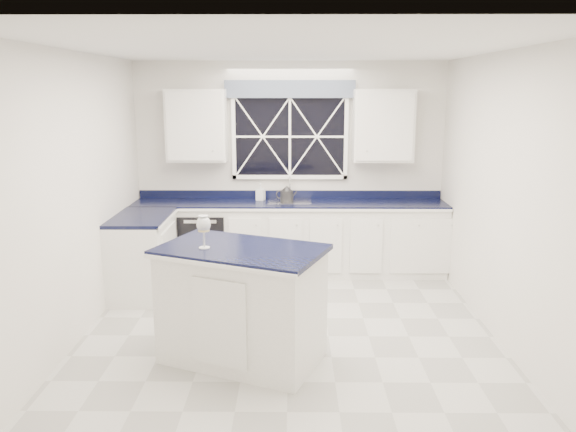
{
  "coord_description": "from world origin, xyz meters",
  "views": [
    {
      "loc": [
        0.04,
        -5.07,
        2.35
      ],
      "look_at": [
        -0.01,
        0.4,
        1.11
      ],
      "focal_mm": 35.0,
      "sensor_mm": 36.0,
      "label": 1
    }
  ],
  "objects_px": {
    "dishwasher": "(205,242)",
    "kettle": "(287,194)",
    "wine_glass": "(204,226)",
    "island": "(242,304)",
    "soap_bottle": "(261,192)",
    "faucet": "(290,187)"
  },
  "relations": [
    {
      "from": "dishwasher",
      "to": "kettle",
      "type": "bearing_deg",
      "value": 4.31
    },
    {
      "from": "wine_glass",
      "to": "island",
      "type": "bearing_deg",
      "value": 4.12
    },
    {
      "from": "kettle",
      "to": "soap_bottle",
      "type": "distance_m",
      "value": 0.34
    },
    {
      "from": "island",
      "to": "wine_glass",
      "type": "height_order",
      "value": "wine_glass"
    },
    {
      "from": "island",
      "to": "soap_bottle",
      "type": "relative_size",
      "value": 7.29
    },
    {
      "from": "kettle",
      "to": "soap_bottle",
      "type": "height_order",
      "value": "soap_bottle"
    },
    {
      "from": "dishwasher",
      "to": "faucet",
      "type": "xyz_separation_m",
      "value": [
        1.1,
        0.19,
        0.69
      ]
    },
    {
      "from": "faucet",
      "to": "kettle",
      "type": "height_order",
      "value": "faucet"
    },
    {
      "from": "dishwasher",
      "to": "faucet",
      "type": "relative_size",
      "value": 2.72
    },
    {
      "from": "faucet",
      "to": "island",
      "type": "relative_size",
      "value": 0.19
    },
    {
      "from": "faucet",
      "to": "soap_bottle",
      "type": "bearing_deg",
      "value": -169.63
    },
    {
      "from": "kettle",
      "to": "soap_bottle",
      "type": "bearing_deg",
      "value": -173.9
    },
    {
      "from": "faucet",
      "to": "wine_glass",
      "type": "xyz_separation_m",
      "value": [
        -0.71,
        -2.63,
        0.13
      ]
    },
    {
      "from": "faucet",
      "to": "kettle",
      "type": "relative_size",
      "value": 1.1
    },
    {
      "from": "faucet",
      "to": "soap_bottle",
      "type": "height_order",
      "value": "faucet"
    },
    {
      "from": "dishwasher",
      "to": "soap_bottle",
      "type": "distance_m",
      "value": 0.97
    },
    {
      "from": "faucet",
      "to": "island",
      "type": "xyz_separation_m",
      "value": [
        -0.4,
        -2.61,
        -0.58
      ]
    },
    {
      "from": "faucet",
      "to": "soap_bottle",
      "type": "xyz_separation_m",
      "value": [
        -0.38,
        -0.07,
        -0.05
      ]
    },
    {
      "from": "faucet",
      "to": "wine_glass",
      "type": "height_order",
      "value": "wine_glass"
    },
    {
      "from": "wine_glass",
      "to": "kettle",
      "type": "bearing_deg",
      "value": 75.07
    },
    {
      "from": "wine_glass",
      "to": "soap_bottle",
      "type": "height_order",
      "value": "wine_glass"
    },
    {
      "from": "dishwasher",
      "to": "kettle",
      "type": "xyz_separation_m",
      "value": [
        1.06,
        0.08,
        0.62
      ]
    }
  ]
}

